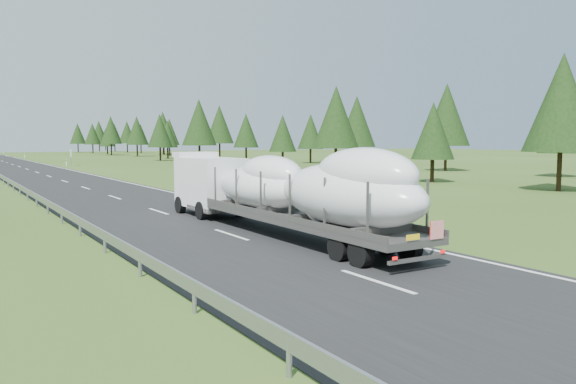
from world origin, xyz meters
TOP-DOWN VIEW (x-y plane):
  - ground at (0.00, 0.00)m, footprint 400.00×400.00m
  - road_surface at (0.00, 100.00)m, footprint 10.00×400.00m
  - marker_posts at (6.50, 155.00)m, footprint 0.13×350.08m
  - highway_sign at (7.20, 80.00)m, footprint 0.08×0.90m
  - tree_line_right at (38.84, 89.93)m, footprint 27.00×254.89m
  - boat_truck at (1.79, 7.86)m, footprint 2.71×17.63m

SIDE VIEW (x-z plane):
  - ground at x=0.00m, z-range 0.00..0.00m
  - road_surface at x=0.00m, z-range 0.00..0.02m
  - marker_posts at x=6.50m, z-range 0.04..1.04m
  - highway_sign at x=7.20m, z-range 0.51..3.11m
  - boat_truck at x=1.79m, z-range 0.14..3.77m
  - tree_line_right at x=38.84m, z-range 0.39..12.98m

